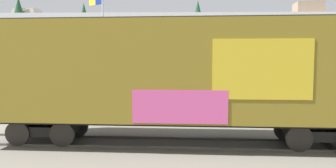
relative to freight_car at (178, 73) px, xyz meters
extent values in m
plane|color=slate|center=(0.20, 0.00, -2.70)|extent=(260.00, 260.00, 0.00)
cube|color=#4C4742|center=(-0.04, -0.72, -2.66)|extent=(59.92, 3.23, 0.08)
cube|color=#4C4742|center=(0.03, 0.72, -2.66)|extent=(59.92, 3.23, 0.08)
cube|color=#423323|center=(5.51, -0.29, -2.66)|extent=(0.37, 2.51, 0.07)
cube|color=olive|center=(0.00, 0.00, 0.08)|extent=(14.34, 3.83, 3.49)
cube|color=#2D2823|center=(0.00, 0.00, 1.95)|extent=(13.49, 1.10, 0.24)
cube|color=gold|center=(2.62, -1.70, 0.17)|extent=(3.12, 0.19, 1.92)
cube|color=#CC4C8C|center=(0.02, -1.57, -1.05)|extent=(3.10, 0.19, 1.10)
cube|color=black|center=(0.00, 0.00, -1.76)|extent=(13.99, 2.43, 0.20)
cube|color=black|center=(-5.05, 0.27, -2.19)|extent=(2.17, 1.50, 0.36)
cylinder|color=black|center=(-5.93, -0.41, -2.24)|extent=(0.93, 0.17, 0.92)
cylinder|color=black|center=(-5.86, 1.03, -2.24)|extent=(0.93, 0.17, 0.92)
cylinder|color=black|center=(-4.24, -0.50, -2.24)|extent=(0.93, 0.17, 0.92)
cylinder|color=black|center=(-4.16, 0.94, -2.24)|extent=(0.93, 0.17, 0.92)
cube|color=black|center=(5.04, -0.26, -2.19)|extent=(2.17, 1.50, 0.36)
cylinder|color=black|center=(4.16, -0.94, -2.24)|extent=(0.93, 0.17, 0.92)
cylinder|color=black|center=(4.23, 0.50, -2.24)|extent=(0.93, 0.17, 0.92)
cylinder|color=black|center=(5.93, 0.41, -2.24)|extent=(0.93, 0.17, 0.92)
cylinder|color=silver|center=(-5.34, 10.76, 1.38)|extent=(0.12, 0.12, 8.16)
cube|color=navy|center=(-5.93, 11.10, 4.97)|extent=(1.10, 0.65, 0.79)
cube|color=yellow|center=(-6.21, 11.26, 4.97)|extent=(0.56, 0.35, 0.79)
cube|color=silver|center=(0.20, 73.71, 4.22)|extent=(122.06, 37.96, 13.83)
cube|color=#9E9384|center=(-35.97, 62.32, 12.17)|extent=(6.31, 4.32, 2.07)
cube|color=#8C725B|center=(31.74, 62.32, 12.83)|extent=(6.52, 5.34, 3.40)
cone|color=#193D23|center=(-36.73, 59.82, 13.41)|extent=(2.28, 2.28, 4.56)
cone|color=#193D23|center=(-23.05, 65.61, 13.21)|extent=(2.08, 2.08, 4.15)
cone|color=#193D23|center=(5.82, 66.40, 13.56)|extent=(2.42, 2.42, 4.84)
cube|color=#B21E1E|center=(-2.48, 6.40, -2.00)|extent=(4.85, 2.24, 0.75)
cube|color=#2D333D|center=(-2.81, 6.37, -1.30)|extent=(2.53, 1.85, 0.65)
cylinder|color=black|center=(-0.97, 7.40, -2.38)|extent=(0.66, 0.28, 0.64)
cylinder|color=black|center=(-0.81, 5.68, -2.38)|extent=(0.66, 0.28, 0.64)
cylinder|color=black|center=(-4.15, 7.11, -2.38)|extent=(0.66, 0.28, 0.64)
cylinder|color=black|center=(-3.99, 5.39, -2.38)|extent=(0.66, 0.28, 0.64)
cube|color=#1E5933|center=(3.51, 5.87, -2.00)|extent=(4.43, 2.06, 0.76)
cube|color=#2D333D|center=(3.26, 5.88, -1.30)|extent=(2.46, 1.80, 0.64)
cylinder|color=black|center=(5.02, 6.71, -2.38)|extent=(0.65, 0.24, 0.64)
cylinder|color=black|center=(4.95, 4.91, -2.38)|extent=(0.65, 0.24, 0.64)
cylinder|color=black|center=(2.06, 6.83, -2.38)|extent=(0.65, 0.24, 0.64)
cylinder|color=black|center=(1.99, 5.03, -2.38)|extent=(0.65, 0.24, 0.64)
camera|label=1|loc=(-0.15, -11.24, 0.40)|focal=32.24mm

